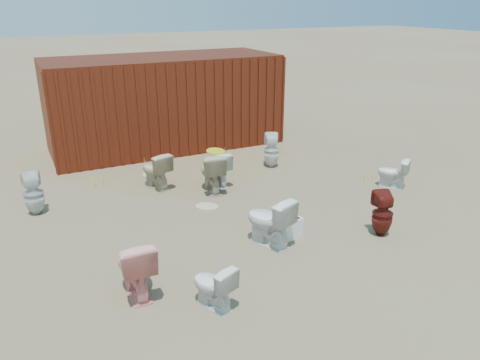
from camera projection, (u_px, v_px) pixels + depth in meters
name	position (u px, v px, depth m)	size (l,w,h in m)	color
ground	(254.00, 218.00, 8.66)	(100.00, 100.00, 0.00)	brown
shipping_container	(164.00, 102.00, 12.57)	(6.00, 2.40, 2.40)	#51190D
toilet_front_a	(213.00, 286.00, 6.06)	(0.36, 0.63, 0.64)	white
toilet_front_pink	(135.00, 266.00, 6.31)	(0.48, 0.83, 0.85)	pink
toilet_front_c	(269.00, 221.00, 7.59)	(0.47, 0.83, 0.85)	white
toilet_front_maroon	(383.00, 214.00, 7.92)	(0.35, 0.36, 0.78)	#601610
toilet_front_e	(393.00, 173.00, 9.98)	(0.36, 0.63, 0.64)	white
toilet_back_a	(33.00, 194.00, 8.70)	(0.36, 0.37, 0.81)	silver
toilet_back_beige_left	(212.00, 172.00, 9.75)	(0.47, 0.83, 0.85)	#BEAC8B
toilet_back_beige_right	(156.00, 170.00, 9.93)	(0.44, 0.78, 0.79)	#C5B490
toilet_back_yellowlid	(216.00, 168.00, 10.08)	(0.42, 0.74, 0.75)	white
toilet_back_e	(272.00, 150.00, 11.18)	(0.37, 0.38, 0.82)	white
yellow_lid	(216.00, 151.00, 9.94)	(0.38, 0.48, 0.03)	gold
loose_tank	(288.00, 229.00, 7.86)	(0.50, 0.20, 0.35)	white
loose_lid_near	(151.00, 175.00, 10.76)	(0.38, 0.49, 0.02)	#C8AD91
loose_lid_far	(207.00, 207.00, 9.11)	(0.36, 0.47, 0.02)	#C3B68D
weed_clump_a	(101.00, 181.00, 10.02)	(0.36, 0.36, 0.28)	gold
weed_clump_b	(221.00, 161.00, 11.35)	(0.32, 0.32, 0.24)	gold
weed_clump_c	(279.00, 150.00, 11.98)	(0.36, 0.36, 0.34)	gold
weed_clump_d	(150.00, 163.00, 11.13)	(0.30, 0.30, 0.27)	gold
weed_clump_e	(232.00, 151.00, 12.04)	(0.34, 0.34, 0.26)	gold
weed_clump_f	(365.00, 176.00, 10.44)	(0.28, 0.28, 0.21)	gold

